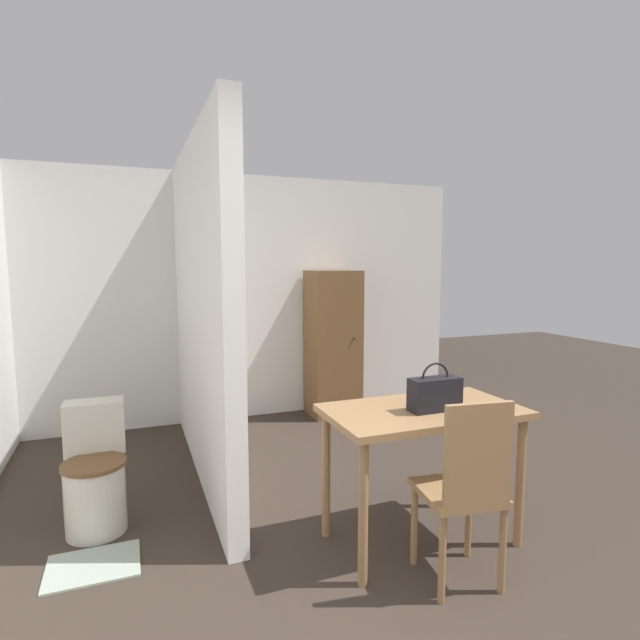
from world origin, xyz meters
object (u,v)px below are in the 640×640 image
object	(u,v)px
toilet	(95,476)
wooden_cabinet	(333,343)
dining_table	(423,426)
wooden_chair	(465,486)
handbag	(435,393)

from	to	relation	value
toilet	wooden_cabinet	world-z (taller)	wooden_cabinet
toilet	dining_table	bearing A→B (deg)	-25.80
wooden_chair	wooden_cabinet	xyz separation A→B (m)	(0.50, 2.90, 0.24)
dining_table	handbag	world-z (taller)	handbag
wooden_chair	toilet	distance (m)	2.18
dining_table	toilet	bearing A→B (deg)	154.20
handbag	wooden_chair	bearing A→B (deg)	-99.73
toilet	handbag	distance (m)	2.11
dining_table	wooden_cabinet	xyz separation A→B (m)	(0.47, 2.46, 0.08)
wooden_chair	wooden_cabinet	distance (m)	2.95
toilet	wooden_cabinet	xyz separation A→B (m)	(2.24, 1.60, 0.45)
dining_table	wooden_cabinet	bearing A→B (deg)	79.23
dining_table	toilet	world-z (taller)	dining_table
handbag	wooden_cabinet	bearing A→B (deg)	80.25
handbag	wooden_cabinet	size ratio (longest dim) A/B	0.19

